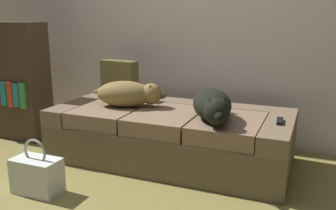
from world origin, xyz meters
name	(u,v)px	position (x,y,z in m)	size (l,w,h in m)	color
couch	(170,135)	(0.00, 1.07, 0.21)	(1.89, 0.86, 0.43)	brown
dog_tan	(129,94)	(-0.35, 1.04, 0.53)	(0.61, 0.38, 0.21)	olive
dog_dark	(213,105)	(0.39, 0.90, 0.54)	(0.44, 0.62, 0.22)	black
tv_remote	(280,121)	(0.85, 1.03, 0.44)	(0.04, 0.15, 0.02)	black
throw_pillow	(119,79)	(-0.59, 1.30, 0.60)	(0.34, 0.12, 0.34)	brown
handbag	(37,175)	(-0.61, 0.20, 0.13)	(0.32, 0.18, 0.38)	silver
bookshelf	(18,81)	(-1.57, 1.07, 0.55)	(0.56, 0.30, 1.10)	#423022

